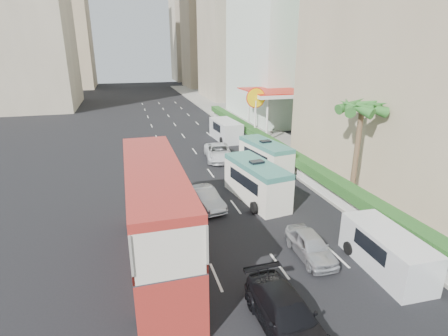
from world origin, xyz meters
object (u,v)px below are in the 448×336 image
object	(u,v)px
car_black	(285,330)
panel_van_far	(226,130)
car_silver_lane_b	(310,256)
van_asset	(219,159)
panel_van_near	(386,251)
minibus_near	(256,181)
double_decker_bus	(156,216)
palm_tree	(356,153)
shell_station	(273,113)
minibus_far	(265,157)
car_silver_lane_a	(206,207)

from	to	relation	value
car_black	panel_van_far	distance (m)	29.21
car_silver_lane_b	van_asset	distance (m)	17.25
car_silver_lane_b	panel_van_near	size ratio (longest dim) A/B	0.77
car_black	minibus_near	xyz separation A→B (m)	(3.23, 11.64, 1.35)
double_decker_bus	van_asset	bearing A→B (deg)	65.01
palm_tree	shell_station	distance (m)	19.14
minibus_far	minibus_near	bearing A→B (deg)	-127.01
car_black	car_silver_lane_a	bearing A→B (deg)	90.44
double_decker_bus	car_black	distance (m)	7.56
car_silver_lane_b	panel_van_far	distance (m)	24.57
car_black	minibus_far	distance (m)	18.08
car_black	minibus_far	bearing A→B (deg)	68.44
car_black	car_silver_lane_b	bearing A→B (deg)	49.47
minibus_far	panel_van_far	size ratio (longest dim) A/B	1.05
car_silver_lane_a	minibus_near	distance (m)	3.94
double_decker_bus	minibus_far	xyz separation A→B (m)	(10.19, 11.16, -1.23)
minibus_near	palm_tree	xyz separation A→B (m)	(6.46, -1.82, 2.03)
double_decker_bus	shell_station	xyz separation A→B (m)	(16.00, 23.00, 0.22)
double_decker_bus	panel_van_far	bearing A→B (deg)	66.13
minibus_far	van_asset	bearing A→B (deg)	114.38
double_decker_bus	car_black	xyz separation A→B (m)	(4.11, -5.82, -2.53)
double_decker_bus	car_silver_lane_a	size ratio (longest dim) A/B	2.78
double_decker_bus	palm_tree	world-z (taller)	palm_tree
car_silver_lane_b	panel_van_near	distance (m)	3.62
car_silver_lane_b	shell_station	distance (m)	26.24
car_silver_lane_b	minibus_far	size ratio (longest dim) A/B	0.64
van_asset	minibus_far	xyz separation A→B (m)	(2.92, -4.44, 1.30)
car_silver_lane_a	palm_tree	size ratio (longest dim) A/B	0.62
car_silver_lane_b	car_silver_lane_a	bearing A→B (deg)	119.78
minibus_far	palm_tree	world-z (taller)	palm_tree
car_silver_lane_b	minibus_near	bearing A→B (deg)	92.79
car_silver_lane_a	van_asset	world-z (taller)	van_asset
car_silver_lane_b	van_asset	bearing A→B (deg)	92.57
panel_van_far	car_silver_lane_a	bearing A→B (deg)	-113.76
car_silver_lane_a	car_silver_lane_b	xyz separation A→B (m)	(3.79, -7.20, 0.00)
minibus_near	palm_tree	size ratio (longest dim) A/B	0.95
palm_tree	shell_station	world-z (taller)	palm_tree
panel_van_near	panel_van_far	world-z (taller)	panel_van_far
car_silver_lane_a	minibus_near	bearing A→B (deg)	-6.83
double_decker_bus	panel_van_far	xyz separation A→B (m)	(10.07, 22.75, -1.41)
van_asset	car_black	bearing A→B (deg)	-90.93
shell_station	car_silver_lane_b	bearing A→B (deg)	-109.14
palm_tree	van_asset	bearing A→B (deg)	119.37
van_asset	minibus_far	bearing A→B (deg)	-49.23
minibus_near	panel_van_far	distance (m)	17.15
panel_van_far	shell_station	bearing A→B (deg)	-0.92
van_asset	minibus_near	size ratio (longest dim) A/B	0.85
car_silver_lane_a	panel_van_near	bearing A→B (deg)	-64.80
minibus_far	panel_van_far	distance (m)	11.59
shell_station	panel_van_far	bearing A→B (deg)	-177.61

